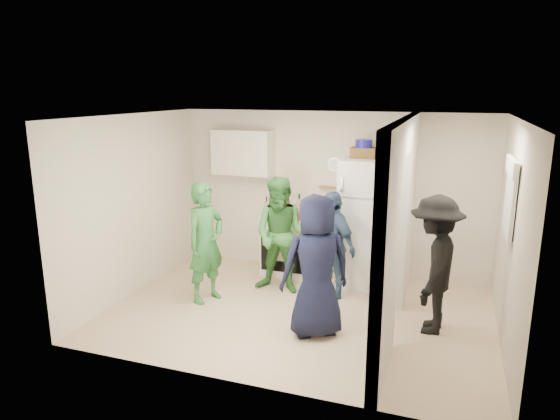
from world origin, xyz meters
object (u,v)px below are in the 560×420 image
Objects in this scene: yellow_cup_stack_top at (385,151)px; person_nook at (434,265)px; wicker_basket at (364,153)px; stove at (289,244)px; blue_bowl at (364,143)px; person_denim at (332,245)px; person_green_center at (281,236)px; fridge at (367,222)px; person_navy at (316,266)px; person_green_left at (206,243)px.

yellow_cup_stack_top is 1.81m from person_nook.
person_nook is (1.10, -1.31, -1.11)m from wicker_basket.
stove is 2.09m from yellow_cup_stack_top.
stove is 3.84× the size of blue_bowl.
person_green_center is at bearing -139.95° from person_denim.
fridge is 1.29m from person_green_center.
blue_bowl is at bearing 154.89° from yellow_cup_stack_top.
person_green_center is (-0.98, -0.76, -1.24)m from blue_bowl.
person_navy is (-0.50, -1.70, -1.15)m from yellow_cup_stack_top.
wicker_basket is at bearing 153.43° from fridge.
person_nook is at bearing -30.27° from stove.
person_denim is at bearing -117.53° from person_navy.
person_denim is at bearing -39.85° from stove.
yellow_cup_stack_top is at bearing 25.47° from person_green_center.
blue_bowl reaches higher than yellow_cup_stack_top.
blue_bowl is 1.53m from person_denim.
person_green_left is 1.06m from person_green_center.
person_green_left is (-2.15, -1.24, -1.17)m from yellow_cup_stack_top.
fridge is 1.08m from yellow_cup_stack_top.
person_navy is 1.39m from person_nook.
blue_bowl is 0.96× the size of yellow_cup_stack_top.
wicker_basket is 0.13m from blue_bowl.
stove is at bearing -116.18° from person_nook.
stove is 1.59m from person_green_left.
blue_bowl is at bearing -135.92° from person_nook.
person_green_left is (-1.83, -1.39, -1.25)m from blue_bowl.
person_denim is at bearing 3.21° from person_green_center.
fridge is at bearing 98.63° from person_denim.
yellow_cup_stack_top is (0.22, -0.10, 1.06)m from fridge.
person_nook is at bearing 13.88° from person_denim.
person_green_center is at bearing -146.54° from fridge.
yellow_cup_stack_top reaches higher than stove.
yellow_cup_stack_top is at bearing -25.11° from wicker_basket.
fridge is 7.76× the size of blue_bowl.
person_green_left is at bearing -47.41° from person_navy.
stove is at bearing 100.36° from person_green_center.
yellow_cup_stack_top is (1.43, -0.13, 1.53)m from stove.
person_navy reaches higher than stove.
person_nook is (2.07, -0.55, -0.00)m from person_green_center.
stove is 0.56× the size of person_nook.
wicker_basket is at bearing 0.00° from blue_bowl.
blue_bowl reaches higher than wicker_basket.
person_green_center is at bearing -142.05° from wicker_basket.
fridge is 1.82m from person_navy.
blue_bowl is 0.36m from yellow_cup_stack_top.
stove is at bearing -178.97° from blue_bowl.
yellow_cup_stack_top is 0.15× the size of person_green_left.
stove is 1.85m from wicker_basket.
person_green_center is (-0.98, -0.76, -1.11)m from wicker_basket.
wicker_basket reaches higher than person_green_center.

